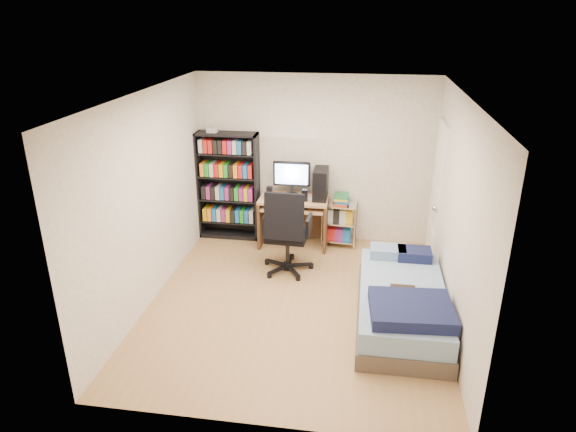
% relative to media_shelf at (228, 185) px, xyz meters
% --- Properties ---
extents(room, '(3.58, 4.08, 2.58)m').
position_rel_media_shelf_xyz_m(room, '(1.29, -1.84, 0.40)').
color(room, '#A98154').
rests_on(room, ground).
extents(media_shelf, '(0.93, 0.31, 1.72)m').
position_rel_media_shelf_xyz_m(media_shelf, '(0.00, 0.00, 0.00)').
color(media_shelf, black).
rests_on(media_shelf, room).
extents(computer_desk, '(1.01, 0.58, 1.27)m').
position_rel_media_shelf_xyz_m(computer_desk, '(1.13, -0.13, -0.16)').
color(computer_desk, tan).
rests_on(computer_desk, room).
extents(office_chair, '(0.74, 0.74, 1.19)m').
position_rel_media_shelf_xyz_m(office_chair, '(1.06, -1.04, -0.47)').
color(office_chair, black).
rests_on(office_chair, room).
extents(wire_cart, '(0.53, 0.40, 0.81)m').
position_rel_media_shelf_xyz_m(wire_cart, '(1.71, -0.06, -0.32)').
color(wire_cart, silver).
rests_on(wire_cart, room).
extents(bed, '(0.98, 1.96, 0.56)m').
position_rel_media_shelf_xyz_m(bed, '(2.53, -2.05, -0.60)').
color(bed, brown).
rests_on(bed, room).
extents(door, '(0.12, 0.80, 2.00)m').
position_rel_media_shelf_xyz_m(door, '(3.02, -0.49, 0.15)').
color(door, white).
rests_on(door, room).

